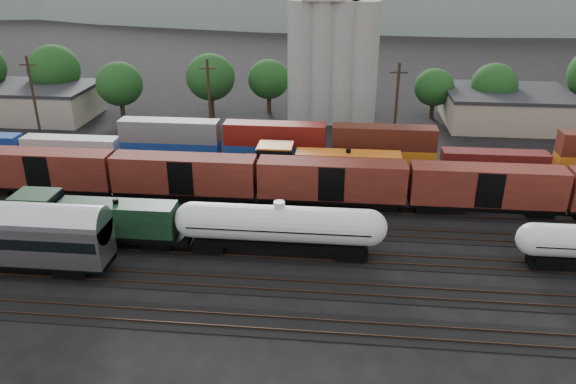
# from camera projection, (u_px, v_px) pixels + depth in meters

# --- Properties ---
(ground) EXTENTS (600.00, 600.00, 0.00)m
(ground) POSITION_uv_depth(u_px,v_px,m) (283.00, 228.00, 54.37)
(ground) COLOR black
(tracks) EXTENTS (180.00, 33.20, 0.20)m
(tracks) POSITION_uv_depth(u_px,v_px,m) (283.00, 228.00, 54.35)
(tracks) COLOR black
(tracks) RESTS_ON ground
(green_locomotive) EXTENTS (17.59, 3.10, 4.66)m
(green_locomotive) POSITION_uv_depth(u_px,v_px,m) (85.00, 219.00, 50.35)
(green_locomotive) COLOR black
(green_locomotive) RESTS_ON ground
(tank_car_a) EXTENTS (18.54, 3.32, 4.86)m
(tank_car_a) POSITION_uv_depth(u_px,v_px,m) (279.00, 226.00, 48.63)
(tank_car_a) COLOR silver
(tank_car_a) RESTS_ON ground
(orange_locomotive) EXTENTS (19.09, 3.18, 4.77)m
(orange_locomotive) POSITION_uv_depth(u_px,v_px,m) (318.00, 166.00, 62.10)
(orange_locomotive) COLOR black
(orange_locomotive) RESTS_ON ground
(boxcar_string) EXTENTS (138.20, 2.90, 4.20)m
(boxcar_string) POSITION_uv_depth(u_px,v_px,m) (184.00, 175.00, 58.66)
(boxcar_string) COLOR black
(boxcar_string) RESTS_ON ground
(container_wall) EXTENTS (165.36, 2.60, 5.80)m
(container_wall) POSITION_uv_depth(u_px,v_px,m) (166.00, 146.00, 68.44)
(container_wall) COLOR black
(container_wall) RESTS_ON ground
(grain_silo) EXTENTS (13.40, 5.00, 29.00)m
(grain_silo) POSITION_uv_depth(u_px,v_px,m) (332.00, 48.00, 82.27)
(grain_silo) COLOR gray
(grain_silo) RESTS_ON ground
(industrial_sheds) EXTENTS (119.38, 17.26, 5.10)m
(industrial_sheds) POSITION_uv_depth(u_px,v_px,m) (352.00, 108.00, 84.80)
(industrial_sheds) COLOR #9E937F
(industrial_sheds) RESTS_ON ground
(tree_band) EXTENTS (167.68, 21.25, 13.40)m
(tree_band) POSITION_uv_depth(u_px,v_px,m) (344.00, 74.00, 86.35)
(tree_band) COLOR black
(tree_band) RESTS_ON ground
(utility_poles) EXTENTS (122.20, 0.36, 12.00)m
(utility_poles) POSITION_uv_depth(u_px,v_px,m) (301.00, 106.00, 71.87)
(utility_poles) COLOR black
(utility_poles) RESTS_ON ground
(distant_hills) EXTENTS (860.00, 286.00, 130.00)m
(distant_hills) POSITION_uv_depth(u_px,v_px,m) (382.00, 39.00, 297.04)
(distant_hills) COLOR #59665B
(distant_hills) RESTS_ON ground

